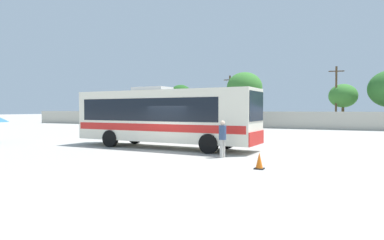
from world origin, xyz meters
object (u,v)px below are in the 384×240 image
object	(u,v)px
utility_pole_near	(230,100)
utility_pole_far	(336,96)
roadside_tree_midleft	(244,87)
roadside_tree_midright	(343,96)
parked_car_third_black	(236,123)
roadside_tree_left	(181,95)
traffic_cone_on_apron	(259,161)
parked_car_second_white	(189,122)
attendant_by_bus_door	(223,137)
parked_car_leftmost_black	(146,121)
coach_bus_cream_red	(162,115)

from	to	relation	value
utility_pole_near	utility_pole_far	xyz separation A→B (m)	(13.92, -0.59, 0.24)
utility_pole_far	roadside_tree_midleft	xyz separation A→B (m)	(-11.41, -0.65, 1.36)
utility_pole_near	roadside_tree_midright	xyz separation A→B (m)	(14.68, 0.35, 0.27)
parked_car_third_black	utility_pole_far	xyz separation A→B (m)	(10.52, 7.05, 3.21)
roadside_tree_midleft	roadside_tree_left	bearing A→B (deg)	178.45
roadside_tree_left	traffic_cone_on_apron	xyz separation A→B (m)	(19.93, -31.62, -4.26)
roadside_tree_left	roadside_tree_midright	bearing A→B (deg)	3.46
parked_car_second_white	utility_pole_far	world-z (taller)	utility_pole_far
attendant_by_bus_door	roadside_tree_midleft	bearing A→B (deg)	104.76
roadside_tree_left	roadside_tree_midright	xyz separation A→B (m)	(22.08, 1.33, -0.55)
parked_car_third_black	roadside_tree_midright	world-z (taller)	roadside_tree_midright
parked_car_leftmost_black	traffic_cone_on_apron	size ratio (longest dim) A/B	6.60
parked_car_third_black	traffic_cone_on_apron	bearing A→B (deg)	-69.90
parked_car_third_black	roadside_tree_midleft	xyz separation A→B (m)	(-0.89, 6.40, 4.57)
parked_car_leftmost_black	parked_car_third_black	distance (m)	12.30
parked_car_leftmost_black	utility_pole_near	world-z (taller)	utility_pole_near
roadside_tree_left	roadside_tree_midleft	xyz separation A→B (m)	(9.91, -0.27, 0.78)
utility_pole_near	traffic_cone_on_apron	size ratio (longest dim) A/B	11.18
coach_bus_cream_red	parked_car_second_white	xyz separation A→B (m)	(-7.83, 19.76, -1.15)
utility_pole_far	attendant_by_bus_door	bearing A→B (deg)	-97.22
utility_pole_near	traffic_cone_on_apron	bearing A→B (deg)	-68.97
parked_car_second_white	utility_pole_near	xyz separation A→B (m)	(2.42, 8.13, 2.94)
roadside_tree_midleft	roadside_tree_midright	bearing A→B (deg)	7.49
coach_bus_cream_red	attendant_by_bus_door	distance (m)	5.41
parked_car_leftmost_black	utility_pole_near	bearing A→B (deg)	41.63
roadside_tree_midright	attendant_by_bus_door	bearing A→B (deg)	-98.39
attendant_by_bus_door	parked_car_second_white	bearing A→B (deg)	119.61
roadside_tree_midleft	traffic_cone_on_apron	xyz separation A→B (m)	(10.02, -31.36, -5.04)
coach_bus_cream_red	parked_car_third_black	bearing A→B (deg)	95.66
parked_car_leftmost_black	parked_car_second_white	distance (m)	6.48
roadside_tree_midright	utility_pole_near	bearing A→B (deg)	-178.62
attendant_by_bus_door	roadside_tree_left	distance (m)	34.34
coach_bus_cream_red	parked_car_third_black	world-z (taller)	coach_bus_cream_red
parked_car_leftmost_black	parked_car_third_black	bearing A→B (deg)	1.23
coach_bus_cream_red	roadside_tree_midright	bearing A→B (deg)	71.82
utility_pole_near	parked_car_second_white	bearing A→B (deg)	-106.61
coach_bus_cream_red	parked_car_leftmost_black	world-z (taller)	coach_bus_cream_red
parked_car_second_white	roadside_tree_left	size ratio (longest dim) A/B	0.69
traffic_cone_on_apron	roadside_tree_left	bearing A→B (deg)	122.22
roadside_tree_left	roadside_tree_midright	distance (m)	22.12
utility_pole_near	traffic_cone_on_apron	distance (m)	35.10
attendant_by_bus_door	parked_car_leftmost_black	bearing A→B (deg)	130.43
utility_pole_far	traffic_cone_on_apron	distance (m)	32.25
attendant_by_bus_door	utility_pole_near	xyz separation A→B (m)	(-10.16, 30.28, 2.75)
attendant_by_bus_door	roadside_tree_left	size ratio (longest dim) A/B	0.29
utility_pole_near	roadside_tree_midright	distance (m)	14.69
attendant_by_bus_door	roadside_tree_midright	world-z (taller)	roadside_tree_midright
attendant_by_bus_door	parked_car_second_white	xyz separation A→B (m)	(-12.59, 22.15, -0.19)
utility_pole_near	roadside_tree_left	bearing A→B (deg)	-172.46
parked_car_third_black	roadside_tree_left	xyz separation A→B (m)	(-10.80, 6.66, 3.79)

